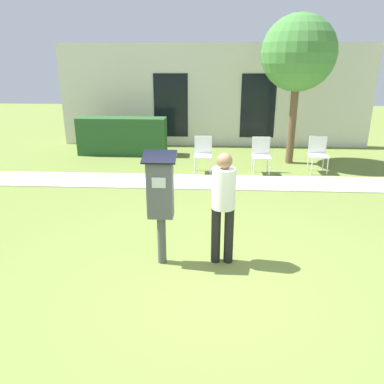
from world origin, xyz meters
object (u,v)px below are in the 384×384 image
at_px(outdoor_chair_right, 318,151).
at_px(outdoor_chair_middle, 261,152).
at_px(person_standing, 223,200).
at_px(outdoor_chair_left, 203,151).
at_px(parking_meter, 160,195).

bearing_deg(outdoor_chair_right, outdoor_chair_middle, -169.60).
relative_size(person_standing, outdoor_chair_left, 1.76).
height_order(outdoor_chair_left, outdoor_chair_right, same).
xyz_separation_m(outdoor_chair_middle, outdoor_chair_right, (1.45, 0.19, 0.00)).
distance_m(person_standing, outdoor_chair_middle, 4.61).
relative_size(outdoor_chair_middle, outdoor_chair_right, 1.00).
height_order(parking_meter, outdoor_chair_left, parking_meter).
height_order(outdoor_chair_left, outdoor_chair_middle, same).
distance_m(person_standing, outdoor_chair_right, 5.31).
bearing_deg(outdoor_chair_middle, outdoor_chair_right, -5.99).
xyz_separation_m(parking_meter, person_standing, (0.84, 0.07, -0.09)).
relative_size(parking_meter, outdoor_chair_left, 1.77).
relative_size(outdoor_chair_left, outdoor_chair_middle, 1.00).
xyz_separation_m(person_standing, outdoor_chair_middle, (1.05, 4.48, -0.40)).
height_order(person_standing, outdoor_chair_right, person_standing).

